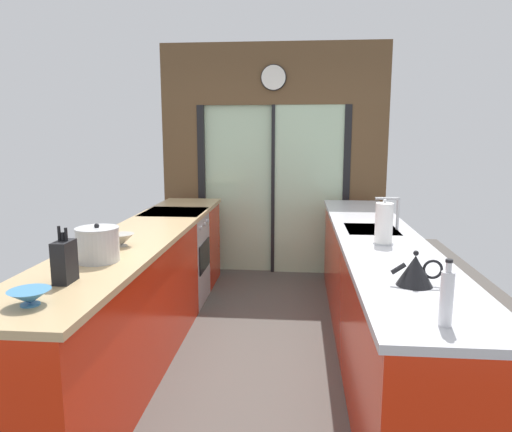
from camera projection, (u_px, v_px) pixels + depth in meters
The scene contains 13 objects.
ground_plane at pixel (261, 332), 4.10m from camera, with size 5.04×7.60×0.02m, color #4C4742.
back_wall_unit at pixel (273, 146), 5.60m from camera, with size 2.64×0.12×2.70m.
left_counter_run at pixel (138, 294), 3.64m from camera, with size 0.62×3.80×0.92m.
right_counter_run at pixel (377, 294), 3.65m from camera, with size 0.62×3.80×0.92m.
sink_faucet at pixel (394, 208), 3.77m from camera, with size 0.19×0.02×0.26m.
oven_range at pixel (176, 257), 4.74m from camera, with size 0.60×0.60×0.92m.
mixing_bowl_near at pixel (30, 297), 2.12m from camera, with size 0.19×0.19×0.07m.
mixing_bowl_far at pixel (122, 240), 3.22m from camera, with size 0.17×0.17×0.09m.
knife_block at pixel (65, 261), 2.44m from camera, with size 0.08×0.14×0.30m.
stock_pot at pixel (98, 244), 2.84m from camera, with size 0.25×0.25×0.23m.
kettle at pixel (415, 270), 2.39m from camera, with size 0.26×0.18×0.18m.
soap_bottle at pixel (447, 297), 1.88m from camera, with size 0.05×0.05×0.27m.
paper_towel_roll at pixel (384, 224), 3.27m from camera, with size 0.14×0.14×0.32m.
Camera 1 is at (0.30, -3.26, 1.68)m, focal length 33.39 mm.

